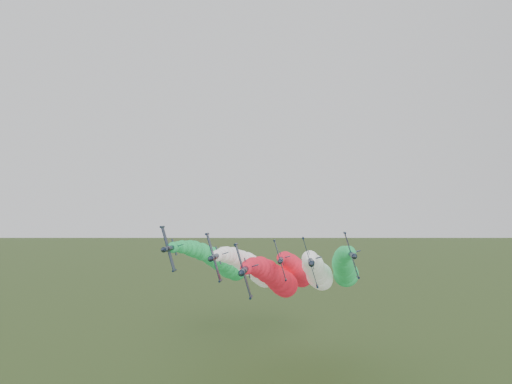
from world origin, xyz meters
TOP-DOWN VIEW (x-y plane):
  - jet_lead at (-2.65, 43.57)m, footprint 10.21×74.29m
  - jet_inner_left at (-9.17, 52.70)m, footprint 10.00×74.18m
  - jet_inner_right at (8.28, 52.96)m, footprint 9.89×74.07m
  - jet_outer_left at (-18.98, 59.05)m, footprint 9.88×74.06m
  - jet_outer_right at (16.33, 60.99)m, footprint 10.56×74.74m
  - jet_trail at (2.21, 71.69)m, footprint 10.33×74.52m

SIDE VIEW (x-z plane):
  - jet_trail at x=2.21m, z-range 19.37..38.96m
  - jet_lead at x=-2.65m, z-range 20.27..39.63m
  - jet_inner_right at x=8.28m, z-range 20.90..40.05m
  - jet_outer_right at x=16.33m, z-range 21.21..41.02m
  - jet_inner_left at x=-9.17m, z-range 21.71..40.97m
  - jet_outer_left at x=-18.98m, z-range 22.75..41.88m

